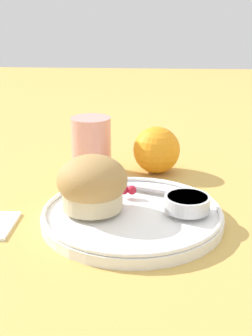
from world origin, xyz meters
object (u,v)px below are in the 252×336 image
Objects in this scene: butter_knife at (143,187)px; orange_fruit at (157,150)px; juice_glass at (91,145)px; muffin at (92,185)px.

orange_fruit is (0.02, 0.12, 0.02)m from butter_knife.
butter_knife is 2.09× the size of orange_fruit.
juice_glass is at bearing -178.45° from orange_fruit.
butter_knife is at bearing -53.09° from juice_glass.
juice_glass is at bearing 147.08° from butter_knife.
juice_glass reaches higher than butter_knife.
muffin is 1.16× the size of orange_fruit.
juice_glass reaches higher than orange_fruit.
juice_glass reaches higher than muffin.
orange_fruit is at bearing 1.55° from juice_glass.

